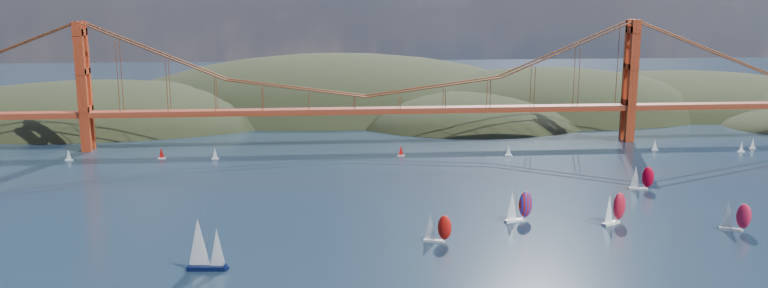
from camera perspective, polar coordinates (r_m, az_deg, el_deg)
headlands at (r=436.80m, az=3.67°, el=1.00°), size 725.00×225.00×96.00m
bridge at (r=328.52m, az=-1.71°, el=5.42°), size 552.00×12.00×55.00m
sloop_navy at (r=189.29m, az=-13.55°, el=-7.47°), size 9.67×5.77×14.71m
racer_0 at (r=205.04m, az=4.06°, el=-6.37°), size 7.83×4.73×8.77m
racer_1 at (r=230.17m, az=17.12°, el=-4.67°), size 9.10×7.17×10.35m
racer_2 at (r=236.35m, az=25.19°, el=-4.98°), size 8.28×6.11×9.32m
racer_3 at (r=272.53m, az=19.01°, el=-2.42°), size 8.29×4.37×9.30m
racer_rwb at (r=225.99m, az=10.21°, el=-4.65°), size 9.13×5.42×10.24m
distant_boat_1 at (r=328.54m, az=-22.90°, el=-0.76°), size 3.00×2.00×4.70m
distant_boat_2 at (r=319.01m, az=-16.60°, el=-0.67°), size 3.00×2.00×4.70m
distant_boat_3 at (r=312.78m, az=-12.76°, el=-0.70°), size 3.00×2.00×4.70m
distant_boat_4 at (r=342.78m, az=19.94°, el=-0.06°), size 3.00×2.00×4.70m
distant_boat_5 at (r=352.61m, az=25.58°, el=-0.19°), size 3.00×2.00×4.70m
distant_boat_6 at (r=362.76m, az=26.28°, el=0.04°), size 3.00×2.00×4.70m
distant_boat_8 at (r=315.47m, az=9.47°, el=-0.47°), size 3.00×2.00×4.70m
distant_boat_9 at (r=310.73m, az=1.30°, el=-0.50°), size 3.00×2.00×4.70m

